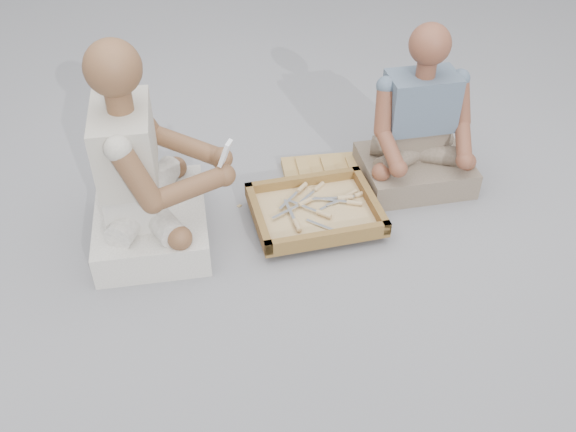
{
  "coord_description": "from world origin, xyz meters",
  "views": [
    {
      "loc": [
        -0.06,
        -1.8,
        1.88
      ],
      "look_at": [
        0.03,
        0.09,
        0.3
      ],
      "focal_mm": 40.0,
      "sensor_mm": 36.0,
      "label": 1
    }
  ],
  "objects_px": {
    "craftsman": "(143,179)",
    "companion": "(419,134)",
    "tool_tray": "(315,211)",
    "carved_panel": "(345,178)"
  },
  "relations": [
    {
      "from": "carved_panel",
      "to": "craftsman",
      "type": "height_order",
      "value": "craftsman"
    },
    {
      "from": "craftsman",
      "to": "companion",
      "type": "bearing_deg",
      "value": 99.62
    },
    {
      "from": "tool_tray",
      "to": "companion",
      "type": "relative_size",
      "value": 0.8
    },
    {
      "from": "tool_tray",
      "to": "carved_panel",
      "type": "bearing_deg",
      "value": 60.34
    },
    {
      "from": "craftsman",
      "to": "companion",
      "type": "relative_size",
      "value": 1.17
    },
    {
      "from": "craftsman",
      "to": "companion",
      "type": "xyz_separation_m",
      "value": [
        1.22,
        0.36,
        -0.05
      ]
    },
    {
      "from": "tool_tray",
      "to": "craftsman",
      "type": "bearing_deg",
      "value": -175.12
    },
    {
      "from": "craftsman",
      "to": "tool_tray",
      "type": "bearing_deg",
      "value": 88.03
    },
    {
      "from": "carved_panel",
      "to": "craftsman",
      "type": "bearing_deg",
      "value": -157.91
    },
    {
      "from": "companion",
      "to": "tool_tray",
      "type": "bearing_deg",
      "value": 22.1
    }
  ]
}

